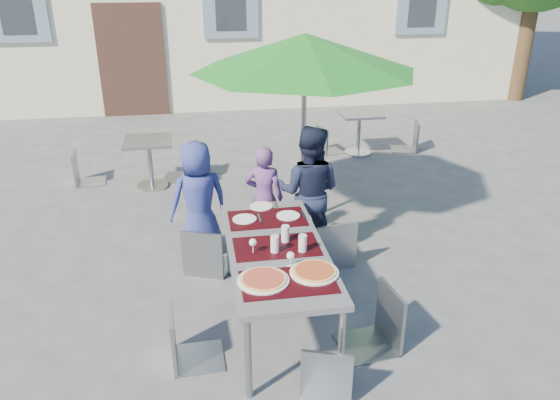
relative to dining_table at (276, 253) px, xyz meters
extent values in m
plane|color=#48484A|center=(0.27, -0.01, -0.70)|extent=(90.00, 90.00, 0.00)
cube|color=#3D261D|center=(-1.73, 7.46, 0.40)|extent=(1.30, 0.06, 2.20)
cube|color=slate|center=(-3.73, 7.46, 1.50)|extent=(1.10, 0.06, 1.40)
cube|color=#262B33|center=(-3.73, 7.44, 1.50)|extent=(0.60, 0.04, 1.10)
cube|color=slate|center=(0.27, 7.46, 1.50)|extent=(1.10, 0.06, 1.40)
cube|color=#262B33|center=(0.27, 7.44, 1.50)|extent=(0.60, 0.04, 1.10)
cylinder|color=#45321D|center=(6.77, 7.49, 0.70)|extent=(0.36, 0.36, 2.80)
cube|color=#444348|center=(0.00, 0.00, 0.03)|extent=(0.80, 1.85, 0.05)
cylinder|color=gray|center=(-0.34, -0.86, -0.35)|extent=(0.05, 0.05, 0.70)
cylinder|color=gray|center=(0.34, -0.86, -0.35)|extent=(0.05, 0.05, 0.70)
cylinder|color=gray|center=(-0.34, 0.86, -0.35)|extent=(0.05, 0.05, 0.70)
cylinder|color=gray|center=(0.34, 0.86, -0.35)|extent=(0.05, 0.05, 0.70)
cube|color=black|center=(0.00, -0.55, 0.06)|extent=(0.70, 0.42, 0.01)
cube|color=black|center=(0.00, 0.00, 0.06)|extent=(0.70, 0.42, 0.01)
cube|color=black|center=(0.00, 0.55, 0.06)|extent=(0.70, 0.42, 0.01)
cylinder|color=white|center=(-0.18, -0.51, 0.07)|extent=(0.39, 0.39, 0.01)
cylinder|color=tan|center=(-0.18, -0.51, 0.08)|extent=(0.35, 0.35, 0.01)
cylinder|color=#9F210F|center=(-0.18, -0.51, 0.09)|extent=(0.30, 0.30, 0.01)
cylinder|color=white|center=(0.22, -0.46, 0.07)|extent=(0.38, 0.38, 0.01)
cylinder|color=tan|center=(0.22, -0.46, 0.08)|extent=(0.34, 0.34, 0.01)
cylinder|color=#99130A|center=(0.22, -0.46, 0.09)|extent=(0.29, 0.29, 0.01)
cylinder|color=silver|center=(-0.03, -0.09, 0.13)|extent=(0.07, 0.07, 0.15)
cylinder|color=silver|center=(0.09, 0.08, 0.13)|extent=(0.07, 0.07, 0.15)
cylinder|color=silver|center=(0.20, -0.11, 0.13)|extent=(0.07, 0.07, 0.15)
cylinder|color=silver|center=(-0.20, -0.07, 0.06)|extent=(0.06, 0.06, 0.00)
cylinder|color=silver|center=(-0.20, -0.07, 0.09)|extent=(0.01, 0.01, 0.08)
sphere|color=silver|center=(-0.20, -0.07, 0.15)|extent=(0.06, 0.06, 0.06)
cylinder|color=silver|center=(0.06, -0.34, 0.06)|extent=(0.06, 0.06, 0.00)
cylinder|color=silver|center=(0.06, -0.34, 0.09)|extent=(0.01, 0.01, 0.08)
sphere|color=silver|center=(0.06, -0.34, 0.15)|extent=(0.06, 0.06, 0.06)
cylinder|color=white|center=(-0.21, 0.56, 0.06)|extent=(0.22, 0.22, 0.01)
cube|color=#B8BCC1|center=(-0.07, 0.56, 0.06)|extent=(0.02, 0.18, 0.00)
cylinder|color=white|center=(0.20, 0.56, 0.06)|extent=(0.22, 0.22, 0.01)
cube|color=#B8BCC1|center=(0.34, 0.56, 0.06)|extent=(0.02, 0.18, 0.00)
cylinder|color=white|center=(-0.02, 0.81, 0.06)|extent=(0.22, 0.22, 0.01)
cube|color=#B8BCC1|center=(0.12, 0.81, 0.06)|extent=(0.02, 0.18, 0.00)
imported|color=navy|center=(-0.61, 1.36, -0.06)|extent=(0.70, 0.55, 1.26)
imported|color=#6A3C7C|center=(0.09, 1.43, -0.12)|extent=(0.49, 0.40, 1.16)
imported|color=#181E35|center=(0.53, 1.19, 0.02)|extent=(0.80, 0.64, 1.43)
cube|color=gray|center=(-0.54, 1.04, -0.24)|extent=(0.55, 0.55, 0.03)
cube|color=gray|center=(-0.61, 0.85, 0.01)|extent=(0.41, 0.18, 0.50)
cylinder|color=gray|center=(-0.30, 1.14, -0.47)|extent=(0.02, 0.02, 0.44)
cylinder|color=gray|center=(-0.64, 1.27, -0.47)|extent=(0.02, 0.02, 0.44)
cylinder|color=gray|center=(-0.43, 0.80, -0.47)|extent=(0.02, 0.02, 0.44)
cylinder|color=gray|center=(-0.77, 0.93, -0.47)|extent=(0.02, 0.02, 0.44)
cube|color=#949B9F|center=(0.14, 1.21, -0.25)|extent=(0.51, 0.51, 0.03)
cube|color=#949B9F|center=(0.09, 1.03, -0.01)|extent=(0.40, 0.15, 0.49)
cylinder|color=#949B9F|center=(0.36, 1.33, -0.48)|extent=(0.02, 0.02, 0.43)
cylinder|color=#949B9F|center=(0.03, 1.43, -0.48)|extent=(0.02, 0.02, 0.43)
cylinder|color=#949B9F|center=(0.26, 0.99, -0.48)|extent=(0.02, 0.02, 0.43)
cylinder|color=#949B9F|center=(-0.08, 1.10, -0.48)|extent=(0.02, 0.02, 0.43)
cube|color=#8E9399|center=(0.70, 0.97, -0.23)|extent=(0.51, 0.51, 0.03)
cube|color=#8E9399|center=(0.74, 0.77, 0.04)|extent=(0.44, 0.11, 0.52)
cylinder|color=#8E9399|center=(0.86, 1.19, -0.47)|extent=(0.02, 0.02, 0.46)
cylinder|color=#8E9399|center=(0.49, 1.13, -0.47)|extent=(0.02, 0.02, 0.46)
cylinder|color=#8E9399|center=(0.92, 0.82, -0.47)|extent=(0.02, 0.02, 0.46)
cylinder|color=#8E9399|center=(0.55, 0.76, -0.47)|extent=(0.02, 0.02, 0.46)
cube|color=#8F949A|center=(-0.69, -0.39, -0.28)|extent=(0.40, 0.40, 0.03)
cube|color=#8F949A|center=(-0.88, -0.40, -0.04)|extent=(0.04, 0.39, 0.47)
cylinder|color=#8F949A|center=(-0.52, -0.55, -0.49)|extent=(0.02, 0.02, 0.41)
cylinder|color=#8F949A|center=(-0.53, -0.22, -0.49)|extent=(0.02, 0.02, 0.41)
cylinder|color=#8F949A|center=(-0.85, -0.56, -0.49)|extent=(0.02, 0.02, 0.41)
cylinder|color=#8F949A|center=(-0.87, -0.23, -0.49)|extent=(0.02, 0.02, 0.41)
cube|color=gray|center=(0.68, -0.45, -0.24)|extent=(0.49, 0.49, 0.03)
cube|color=gray|center=(0.88, -0.42, 0.02)|extent=(0.09, 0.43, 0.51)
cylinder|color=gray|center=(0.47, -0.30, -0.47)|extent=(0.02, 0.02, 0.45)
cylinder|color=gray|center=(0.52, -0.66, -0.47)|extent=(0.02, 0.02, 0.45)
cylinder|color=gray|center=(0.83, -0.25, -0.47)|extent=(0.02, 0.02, 0.45)
cylinder|color=gray|center=(0.89, -0.61, -0.47)|extent=(0.02, 0.02, 0.45)
cube|color=gray|center=(0.14, -1.17, -0.30)|extent=(0.47, 0.47, 0.03)
cube|color=gray|center=(0.20, -1.01, -0.08)|extent=(0.36, 0.15, 0.44)
cylinder|color=gray|center=(0.04, -0.97, -0.50)|extent=(0.02, 0.02, 0.39)
cylinder|color=gray|center=(0.34, -1.08, -0.50)|extent=(0.02, 0.02, 0.39)
cylinder|color=#B8BCC1|center=(0.63, 1.96, -0.65)|extent=(0.50, 0.50, 0.09)
cylinder|color=gray|center=(0.63, 1.96, 0.34)|extent=(0.06, 0.06, 2.07)
cone|color=#1A761F|center=(0.63, 1.96, 1.33)|extent=(2.51, 2.51, 0.41)
cylinder|color=#B8BCC1|center=(-1.24, 3.40, -0.68)|extent=(0.44, 0.44, 0.04)
cylinder|color=gray|center=(-1.24, 3.40, -0.37)|extent=(0.06, 0.06, 0.65)
cube|color=gray|center=(-1.24, 3.40, -0.02)|extent=(0.65, 0.65, 0.04)
cube|color=#90959B|center=(-2.11, 3.71, -0.27)|extent=(0.42, 0.42, 0.03)
cube|color=#90959B|center=(-2.30, 3.69, -0.03)|extent=(0.06, 0.40, 0.47)
cylinder|color=#90959B|center=(-1.93, 3.55, -0.49)|extent=(0.02, 0.02, 0.42)
cylinder|color=#90959B|center=(-1.96, 3.89, -0.49)|extent=(0.02, 0.02, 0.42)
cylinder|color=#90959B|center=(-2.27, 3.53, -0.49)|extent=(0.02, 0.02, 0.42)
cylinder|color=#90959B|center=(-2.30, 3.86, -0.49)|extent=(0.02, 0.02, 0.42)
cube|color=gray|center=(-0.86, 3.68, -0.22)|extent=(0.53, 0.53, 0.03)
cube|color=gray|center=(-0.65, 3.64, 0.05)|extent=(0.12, 0.44, 0.53)
cylinder|color=gray|center=(-1.01, 3.90, -0.46)|extent=(0.02, 0.02, 0.47)
cylinder|color=gray|center=(-1.08, 3.53, -0.46)|extent=(0.02, 0.02, 0.47)
cylinder|color=gray|center=(-0.63, 3.83, -0.46)|extent=(0.02, 0.02, 0.47)
cylinder|color=gray|center=(-0.71, 3.45, -0.46)|extent=(0.02, 0.02, 0.47)
cylinder|color=#B8BCC1|center=(2.05, 4.32, -0.68)|extent=(0.44, 0.44, 0.04)
cylinder|color=gray|center=(2.05, 4.32, -0.37)|extent=(0.06, 0.06, 0.65)
cube|color=gray|center=(2.05, 4.32, -0.02)|extent=(0.65, 0.65, 0.04)
cube|color=gray|center=(1.64, 4.48, -0.30)|extent=(0.45, 0.45, 0.03)
cube|color=gray|center=(1.47, 4.44, -0.08)|extent=(0.12, 0.37, 0.44)
cylinder|color=gray|center=(1.83, 4.37, -0.50)|extent=(0.02, 0.02, 0.39)
cylinder|color=gray|center=(1.75, 4.68, -0.50)|extent=(0.02, 0.02, 0.39)
cylinder|color=gray|center=(1.52, 4.29, -0.50)|extent=(0.02, 0.02, 0.39)
cylinder|color=gray|center=(1.44, 4.60, -0.50)|extent=(0.02, 0.02, 0.39)
cube|color=gray|center=(2.87, 4.39, -0.26)|extent=(0.50, 0.50, 0.03)
cube|color=gray|center=(3.05, 4.34, -0.02)|extent=(0.13, 0.40, 0.48)
cylinder|color=gray|center=(2.74, 4.60, -0.48)|extent=(0.02, 0.02, 0.43)
cylinder|color=gray|center=(2.65, 4.26, -0.48)|extent=(0.02, 0.02, 0.43)
cylinder|color=gray|center=(3.08, 4.51, -0.48)|extent=(0.02, 0.02, 0.43)
cylinder|color=gray|center=(2.99, 4.18, -0.48)|extent=(0.02, 0.02, 0.43)
camera|label=1|loc=(-0.62, -3.94, 2.23)|focal=35.00mm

